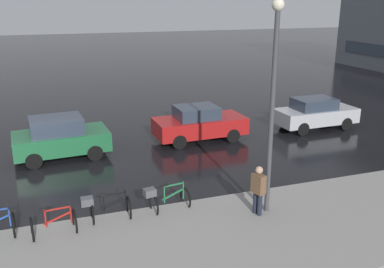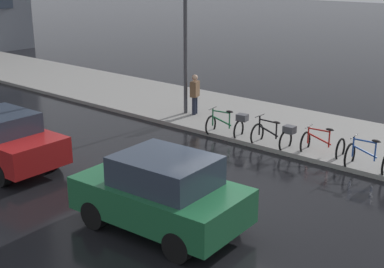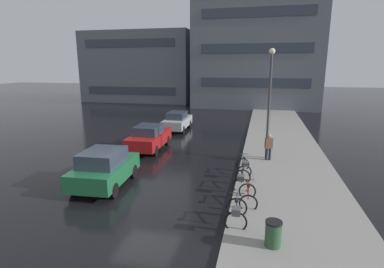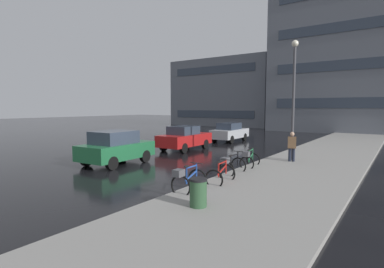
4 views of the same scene
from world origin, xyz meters
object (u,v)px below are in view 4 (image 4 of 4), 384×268
Objects in this scene: car_green at (116,147)px; car_silver at (230,132)px; bicycle_farthest at (249,159)px; bicycle_nearest at (187,180)px; bicycle_second at (221,175)px; trash_bin at (198,195)px; car_red at (185,138)px; bicycle_third at (231,165)px; streetlamp at (294,90)px; pedestrian at (292,146)px.

car_green is 0.94× the size of car_silver.
bicycle_nearest is at bearing -89.49° from bicycle_farthest.
car_green reaches higher than car_silver.
bicycle_second is at bearing 79.67° from bicycle_nearest.
bicycle_second is 2.89m from trash_bin.
car_red is (-6.30, 8.28, 0.30)m from bicycle_nearest.
car_red reaches higher than bicycle_second.
bicycle_third is 4.36m from trash_bin.
bicycle_nearest is 1.49× the size of trash_bin.
bicycle_second is at bearing -63.08° from car_silver.
car_silver is 0.66× the size of streetlamp.
trash_bin is (0.86, -2.75, 0.08)m from bicycle_second.
car_green reaches higher than trash_bin.
bicycle_farthest is at bearing 96.18° from bicycle_second.
bicycle_nearest reaches higher than bicycle_farthest.
streetlamp reaches higher than bicycle_third.
bicycle_farthest reaches higher than trash_bin.
bicycle_nearest is 0.22× the size of streetlamp.
bicycle_nearest is 4.90m from bicycle_farthest.
car_silver is 2.49× the size of pedestrian.
car_silver is at bearing 116.92° from bicycle_second.
trash_bin is at bearing -42.65° from bicycle_nearest.
car_green is at bearing -89.69° from car_silver.
trash_bin is (1.20, -4.19, -0.02)m from bicycle_third.
car_silver is at bearing 137.31° from streetlamp.
bicycle_nearest is 15.64m from car_silver.
trash_bin is at bearing -72.56° from bicycle_second.
bicycle_nearest is 0.34× the size of car_silver.
trash_bin is at bearing -24.30° from car_green.
car_green is 9.48m from streetlamp.
bicycle_farthest is 7.12m from car_red.
car_red is 6.10m from car_silver.
car_silver reaches higher than trash_bin.
pedestrian is (1.15, 7.38, 0.42)m from bicycle_nearest.
bicycle_farthest is 11.28m from car_silver.
car_red is 4.47× the size of trash_bin.
bicycle_second is at bearing -45.00° from car_red.
car_silver is (-6.45, 12.70, 0.40)m from bicycle_second.
bicycle_second is 1.48m from bicycle_third.
pedestrian reaches higher than bicycle_farthest.
car_green is (-6.03, -2.70, 0.37)m from bicycle_farthest.
bicycle_third is at bearing -89.69° from bicycle_farthest.
bicycle_nearest is at bearing -100.33° from bicycle_second.
streetlamp is at bearing 76.84° from bicycle_third.
bicycle_third is 0.22× the size of streetlamp.
car_green is 4.13× the size of trash_bin.
pedestrian is at bearing 81.13° from bicycle_nearest.
bicycle_second is 0.20× the size of streetlamp.
bicycle_nearest reaches higher than trash_bin.
bicycle_second reaches higher than trash_bin.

